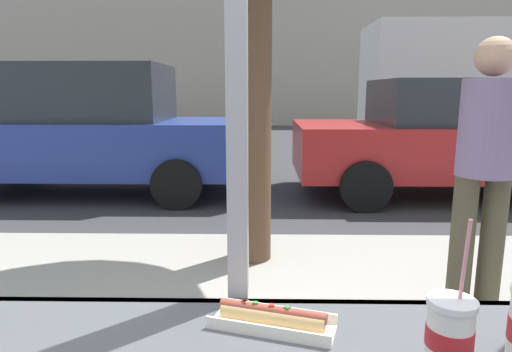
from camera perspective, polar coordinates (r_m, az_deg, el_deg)
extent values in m
plane|color=#38383A|center=(9.12, 0.62, 1.61)|extent=(60.00, 60.00, 0.00)
cube|color=#9E998E|center=(2.95, -0.36, -17.48)|extent=(16.00, 2.80, 0.14)
cube|color=#35373A|center=(1.15, -2.39, -16.17)|extent=(1.93, 0.02, 0.02)
cube|color=#9E9EA3|center=(1.09, -2.52, 19.27)|extent=(0.05, 0.08, 1.35)
cube|color=#A89E8E|center=(19.71, 0.88, 15.91)|extent=(28.00, 1.20, 6.37)
cylinder|color=white|center=(0.94, 23.57, -18.66)|extent=(0.08, 0.08, 0.13)
cylinder|color=red|center=(0.93, 23.60, -18.30)|extent=(0.09, 0.09, 0.04)
cylinder|color=black|center=(0.91, 23.88, -15.22)|extent=(0.07, 0.07, 0.01)
cylinder|color=white|center=(0.90, 23.93, -14.65)|extent=(0.09, 0.09, 0.01)
cylinder|color=pink|center=(0.88, 25.14, -10.95)|extent=(0.01, 0.04, 0.20)
cube|color=silver|center=(1.04, 2.11, -18.68)|extent=(0.29, 0.17, 0.01)
cube|color=silver|center=(0.99, 1.37, -19.39)|extent=(0.27, 0.08, 0.03)
cube|color=silver|center=(1.07, 2.79, -16.99)|extent=(0.27, 0.08, 0.03)
cylinder|color=tan|center=(1.03, 2.12, -17.56)|extent=(0.24, 0.10, 0.04)
cylinder|color=brown|center=(1.02, 2.12, -16.97)|extent=(0.24, 0.09, 0.03)
cube|color=#337A2D|center=(1.01, 4.03, -16.60)|extent=(0.02, 0.02, 0.01)
cube|color=beige|center=(1.03, -1.33, -15.90)|extent=(0.02, 0.01, 0.01)
cube|color=#337A2D|center=(1.02, -0.08, -16.08)|extent=(0.01, 0.01, 0.01)
cube|color=red|center=(1.03, -1.47, -15.88)|extent=(0.02, 0.02, 0.01)
cube|color=red|center=(1.01, 2.05, -16.36)|extent=(0.01, 0.01, 0.01)
cube|color=#283D93|center=(6.82, -20.73, 3.60)|extent=(4.61, 1.72, 0.74)
cube|color=#282D33|center=(6.80, -21.61, 9.93)|extent=(2.40, 1.52, 0.77)
cylinder|color=black|center=(7.33, -7.58, 1.75)|extent=(0.64, 0.18, 0.64)
cylinder|color=black|center=(5.66, -10.15, -1.04)|extent=(0.64, 0.18, 0.64)
cylinder|color=black|center=(8.25, -27.61, 1.63)|extent=(0.64, 0.18, 0.64)
cube|color=red|center=(6.82, 22.78, 3.28)|extent=(4.11, 1.89, 0.70)
cube|color=#282D33|center=(6.84, 24.37, 8.69)|extent=(2.14, 1.67, 0.61)
cylinder|color=black|center=(8.25, 28.45, 1.55)|extent=(0.64, 0.18, 0.64)
cylinder|color=black|center=(7.43, 10.71, 1.79)|extent=(0.64, 0.18, 0.64)
cylinder|color=black|center=(5.61, 13.89, -1.30)|extent=(0.64, 0.18, 0.64)
cube|color=silver|center=(12.69, 24.77, 11.34)|extent=(4.70, 2.20, 2.67)
cylinder|color=black|center=(13.47, 19.27, 5.95)|extent=(0.90, 0.24, 0.90)
cylinder|color=black|center=(11.41, 22.68, 4.93)|extent=(0.90, 0.24, 0.90)
cylinder|color=#4B4733|center=(2.99, 24.93, -7.92)|extent=(0.14, 0.14, 0.84)
cylinder|color=#4B4733|center=(3.06, 28.04, -7.73)|extent=(0.14, 0.14, 0.84)
cylinder|color=slate|center=(2.89, 27.69, 5.47)|extent=(0.32, 0.32, 0.56)
sphere|color=tan|center=(2.89, 28.41, 13.38)|extent=(0.22, 0.22, 0.22)
cylinder|color=brown|center=(3.41, -0.66, 9.83)|extent=(0.31, 0.31, 2.53)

